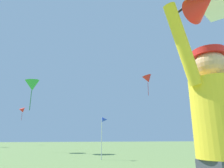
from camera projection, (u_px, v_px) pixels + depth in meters
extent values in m
cylinder|color=yellow|center=(217.00, 117.00, 1.42)|extent=(0.39, 0.39, 0.56)
sphere|color=tan|center=(210.00, 65.00, 1.53)|extent=(0.23, 0.23, 0.23)
cylinder|color=red|center=(208.00, 54.00, 1.55)|extent=(0.28, 0.28, 0.05)
cylinder|color=yellow|center=(182.00, 44.00, 1.45)|extent=(0.29, 0.14, 0.62)
cone|color=red|center=(202.00, 5.00, 1.67)|extent=(0.27, 0.24, 0.24)
cone|color=red|center=(22.00, 110.00, 33.11)|extent=(1.17, 1.24, 1.14)
cylinder|color=maroon|center=(22.00, 117.00, 32.85)|extent=(0.04, 0.04, 1.29)
cone|color=red|center=(148.00, 79.00, 28.18)|extent=(1.63, 1.40, 1.38)
cylinder|color=maroon|center=(148.00, 89.00, 27.80)|extent=(0.06, 0.06, 1.86)
cone|color=green|center=(32.00, 85.00, 16.20)|extent=(1.24, 1.25, 1.04)
cylinder|color=#237931|center=(31.00, 100.00, 15.87)|extent=(0.05, 0.05, 1.60)
cylinder|color=silver|center=(102.00, 138.00, 9.57)|extent=(0.04, 0.04, 1.97)
cone|color=blue|center=(105.00, 120.00, 9.83)|extent=(0.28, 0.24, 0.24)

